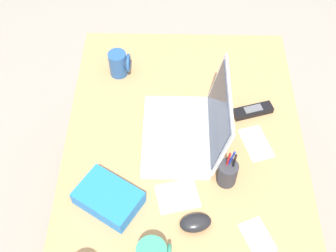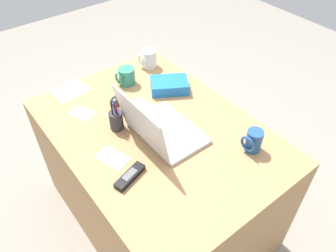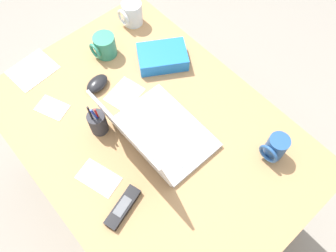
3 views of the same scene
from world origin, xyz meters
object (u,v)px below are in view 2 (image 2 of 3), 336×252
(coffee_mug_white, at_px, (253,141))
(cordless_phone, at_px, (130,176))
(computer_mouse, at_px, (118,99))
(coffee_mug_tall, at_px, (148,59))
(pen_holder, at_px, (116,120))
(coffee_mug_spare, at_px, (126,76))
(snack_bag, at_px, (169,85))
(laptop, at_px, (160,129))

(coffee_mug_white, distance_m, cordless_phone, 0.54)
(coffee_mug_white, bearing_deg, computer_mouse, 24.20)
(coffee_mug_tall, xyz_separation_m, pen_holder, (-0.34, 0.42, -0.00))
(coffee_mug_spare, bearing_deg, cordless_phone, 148.46)
(computer_mouse, height_order, coffee_mug_white, coffee_mug_white)
(computer_mouse, distance_m, snack_bag, 0.28)
(coffee_mug_white, bearing_deg, snack_bag, 1.42)
(laptop, relative_size, coffee_mug_white, 3.34)
(computer_mouse, height_order, coffee_mug_spare, coffee_mug_spare)
(coffee_mug_white, bearing_deg, cordless_phone, 69.22)
(computer_mouse, bearing_deg, coffee_mug_white, -168.30)
(pen_holder, bearing_deg, coffee_mug_tall, -51.23)
(cordless_phone, distance_m, snack_bag, 0.62)
(computer_mouse, xyz_separation_m, coffee_mug_spare, (0.11, -0.12, 0.03))
(pen_holder, bearing_deg, computer_mouse, -33.25)
(computer_mouse, xyz_separation_m, coffee_mug_white, (-0.64, -0.29, 0.03))
(computer_mouse, bearing_deg, pen_holder, 134.25)
(laptop, xyz_separation_m, snack_bag, (0.26, -0.26, -0.02))
(coffee_mug_white, xyz_separation_m, coffee_mug_tall, (0.82, -0.03, -0.00))
(coffee_mug_tall, bearing_deg, computer_mouse, 119.52)
(coffee_mug_tall, bearing_deg, pen_holder, 128.77)
(laptop, relative_size, coffee_mug_tall, 3.38)
(coffee_mug_spare, bearing_deg, coffee_mug_white, -167.81)
(coffee_mug_spare, bearing_deg, coffee_mug_tall, -71.27)
(laptop, bearing_deg, snack_bag, -44.87)
(laptop, bearing_deg, pen_holder, 34.79)
(coffee_mug_white, relative_size, coffee_mug_tall, 1.01)
(coffee_mug_white, bearing_deg, laptop, 41.52)
(coffee_mug_spare, xyz_separation_m, pen_holder, (-0.27, 0.23, 0.00))
(coffee_mug_tall, bearing_deg, coffee_mug_white, 177.81)
(coffee_mug_tall, height_order, coffee_mug_spare, coffee_mug_tall)
(pen_holder, relative_size, snack_bag, 0.83)
(pen_holder, bearing_deg, laptop, -145.21)
(computer_mouse, xyz_separation_m, pen_holder, (-0.16, 0.10, 0.03))
(laptop, bearing_deg, coffee_mug_spare, -13.69)
(computer_mouse, distance_m, pen_holder, 0.19)
(coffee_mug_spare, bearing_deg, pen_holder, 140.12)
(pen_holder, height_order, snack_bag, pen_holder)
(laptop, height_order, computer_mouse, laptop)
(laptop, xyz_separation_m, computer_mouse, (0.33, 0.02, -0.03))
(laptop, xyz_separation_m, pen_holder, (0.17, 0.12, -0.00))
(coffee_mug_tall, relative_size, coffee_mug_spare, 1.02)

